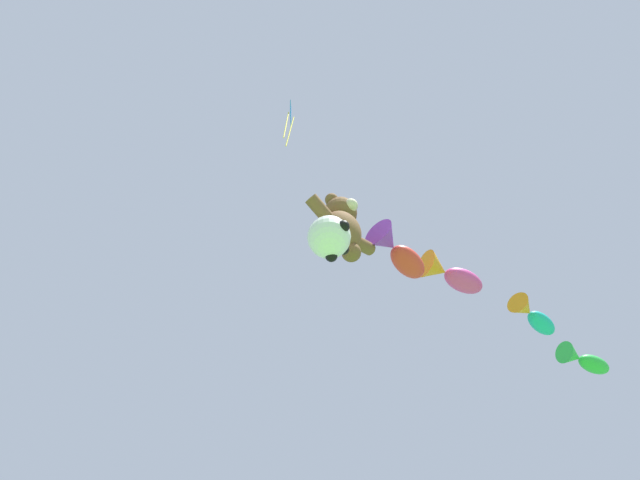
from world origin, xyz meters
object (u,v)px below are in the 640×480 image
Objects in this scene: teddy_bear_kite at (342,226)px; fish_kite_teal at (533,316)px; fish_kite_emerald at (583,360)px; diamond_kite at (290,118)px; fish_kite_crimson at (397,251)px; fish_kite_magenta at (450,274)px; soccer_ball_kite at (329,238)px.

teddy_bear_kite is 7.54m from fish_kite_teal.
diamond_kite reaches higher than fish_kite_emerald.
fish_kite_teal reaches higher than fish_kite_crimson.
diamond_kite is (-12.74, 1.41, 2.48)m from fish_kite_emerald.
fish_kite_magenta is at bearing -7.03° from fish_kite_crimson.
teddy_bear_kite is 0.89× the size of diamond_kite.
fish_kite_crimson is 5.25m from diamond_kite.
teddy_bear_kite is at bearing 170.21° from fish_kite_emerald.
soccer_ball_kite is at bearing -164.30° from teddy_bear_kite.
fish_kite_magenta is at bearing -2.52° from diamond_kite.
soccer_ball_kite is 0.41× the size of diamond_kite.
fish_kite_crimson is at bearing 170.39° from fish_kite_emerald.
soccer_ball_kite is 0.49× the size of fish_kite_magenta.
fish_kite_emerald is at bearing -9.79° from teddy_bear_kite.
teddy_bear_kite is 1.08× the size of fish_kite_magenta.
fish_kite_magenta is at bearing -8.63° from teddy_bear_kite.
fish_kite_emerald is (10.96, -1.58, 2.37)m from soccer_ball_kite.
diamond_kite is at bearing 173.68° from fish_kite_emerald.
teddy_bear_kite is 1.21× the size of fish_kite_emerald.
diamond_kite reaches higher than fish_kite_crimson.
teddy_bear_kite is 4.07m from diamond_kite.
fish_kite_crimson is at bearing -10.57° from teddy_bear_kite.
soccer_ball_kite is 11.33m from fish_kite_emerald.
fish_kite_magenta is (2.41, -0.30, 0.85)m from fish_kite_crimson.
soccer_ball_kite is 0.59× the size of fish_kite_teal.
teddy_bear_kite is at bearing 8.34° from diamond_kite.
fish_kite_teal is 10.17m from diamond_kite.
fish_kite_magenta reaches higher than soccer_ball_kite.
diamond_kite reaches higher than soccer_ball_kite.
fish_kite_teal is at bearing -12.87° from teddy_bear_kite.
diamond_kite is at bearing 172.38° from fish_kite_teal.
fish_kite_crimson is (1.97, -0.37, 0.41)m from teddy_bear_kite.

